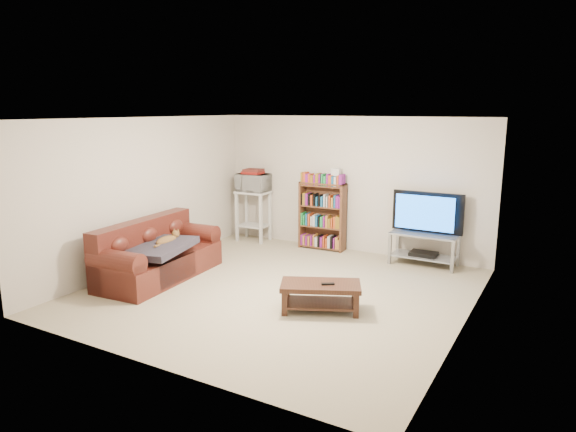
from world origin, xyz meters
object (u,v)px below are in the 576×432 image
Objects in this scene: coffee_table at (321,292)px; bookshelf at (322,215)px; tv_stand at (424,244)px; sofa at (156,257)px.

bookshelf reaches higher than coffee_table.
coffee_table is at bearing -66.84° from bookshelf.
tv_stand is at bearing 51.57° from coffee_table.
tv_stand is (0.62, 2.59, 0.11)m from coffee_table.
bookshelf reaches higher than sofa.
tv_stand is at bearing -4.82° from bookshelf.
tv_stand is 0.88× the size of bookshelf.
sofa is at bearing 155.78° from coffee_table.
coffee_table is 0.91× the size of bookshelf.
sofa is at bearing -142.36° from tv_stand.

